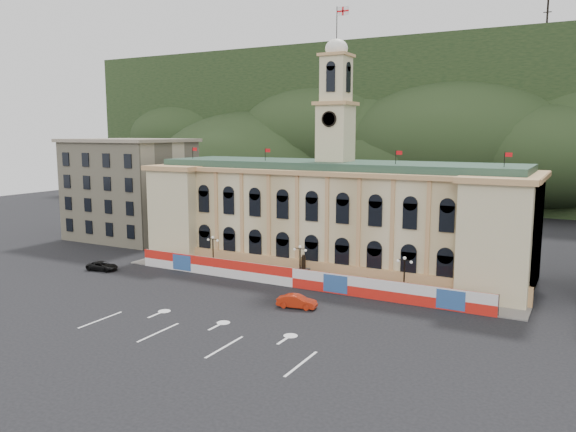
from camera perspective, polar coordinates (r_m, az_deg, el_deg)
The scene contains 13 objects.
ground at distance 60.56m, azimuth -6.31°, elevation -10.58°, with size 260.00×260.00×0.00m, color black.
lane_markings at distance 56.78m, azimuth -9.25°, elevation -11.96°, with size 26.00×10.00×0.02m, color white, non-canonical shape.
hill_ridge at distance 172.02m, azimuth 17.68°, elevation 8.00°, with size 230.00×80.00×64.00m.
city_hall at distance 82.30m, azimuth 4.64°, elevation 0.15°, with size 56.20×17.60×37.10m.
side_building_left at distance 109.19m, azimuth -15.72°, elevation 2.70°, with size 21.00×17.00×18.60m.
hoarding_fence at distance 72.49m, azimuth 0.56°, elevation -6.29°, with size 50.00×0.44×2.50m.
pavement at distance 75.12m, azimuth 1.49°, elevation -6.68°, with size 56.00×5.50×0.16m, color slate.
statue at distance 75.06m, azimuth 1.58°, elevation -5.82°, with size 1.40×1.40×3.72m.
lamp_left at distance 80.97m, azimuth -7.62°, elevation -3.47°, with size 1.96×0.44×5.15m.
lamp_center at distance 73.74m, azimuth 1.23°, elevation -4.57°, with size 1.96×0.44×5.15m.
lamp_right at distance 68.65m, azimuth 11.72°, elevation -5.74°, with size 1.96×0.44×5.15m.
red_sedan at distance 64.35m, azimuth 0.91°, elevation -8.67°, with size 4.75×2.37×1.50m, color #B0230C.
black_suv at distance 85.56m, azimuth -18.34°, elevation -4.85°, with size 4.88×2.88×1.27m, color black.
Camera 1 is at (32.91, -46.86, 19.71)m, focal length 35.00 mm.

